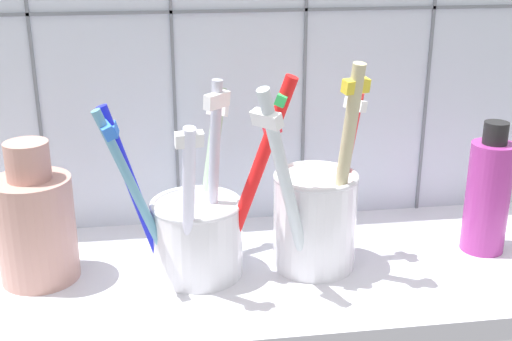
{
  "coord_description": "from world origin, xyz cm",
  "views": [
    {
      "loc": [
        -7.8,
        -52.36,
        30.51
      ],
      "look_at": [
        0.0,
        0.31,
        11.16
      ],
      "focal_mm": 46.72,
      "sensor_mm": 36.0,
      "label": 1
    }
  ],
  "objects_px": {
    "toothbrush_cup_left": "(197,225)",
    "toothbrush_cup_right": "(314,211)",
    "ceramic_vase": "(35,223)",
    "soap_bottle": "(488,194)"
  },
  "relations": [
    {
      "from": "toothbrush_cup_left",
      "to": "toothbrush_cup_right",
      "type": "distance_m",
      "value": 0.1
    },
    {
      "from": "toothbrush_cup_right",
      "to": "ceramic_vase",
      "type": "height_order",
      "value": "toothbrush_cup_right"
    },
    {
      "from": "toothbrush_cup_right",
      "to": "soap_bottle",
      "type": "bearing_deg",
      "value": 1.92
    },
    {
      "from": "toothbrush_cup_right",
      "to": "soap_bottle",
      "type": "xyz_separation_m",
      "value": [
        0.16,
        0.01,
        0.0
      ]
    },
    {
      "from": "toothbrush_cup_left",
      "to": "toothbrush_cup_right",
      "type": "xyz_separation_m",
      "value": [
        0.1,
        -0.0,
        0.01
      ]
    },
    {
      "from": "ceramic_vase",
      "to": "soap_bottle",
      "type": "bearing_deg",
      "value": -0.65
    },
    {
      "from": "toothbrush_cup_left",
      "to": "ceramic_vase",
      "type": "distance_m",
      "value": 0.14
    },
    {
      "from": "toothbrush_cup_right",
      "to": "ceramic_vase",
      "type": "distance_m",
      "value": 0.24
    },
    {
      "from": "toothbrush_cup_right",
      "to": "ceramic_vase",
      "type": "bearing_deg",
      "value": 177.59
    },
    {
      "from": "ceramic_vase",
      "to": "soap_bottle",
      "type": "distance_m",
      "value": 0.4
    }
  ]
}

